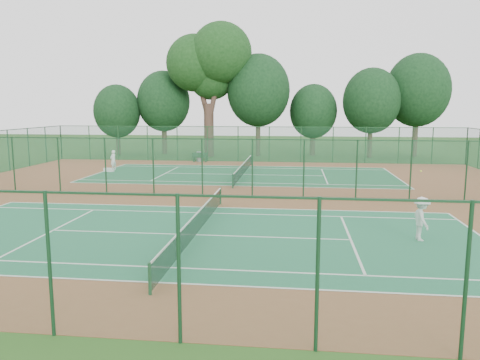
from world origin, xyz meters
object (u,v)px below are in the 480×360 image
(trash_bin, at_px, (199,157))
(bench, at_px, (200,157))
(kit_bag, at_px, (109,170))
(player_near, at_px, (421,219))
(big_tree, at_px, (209,62))
(player_far, at_px, (113,160))

(trash_bin, distance_m, bench, 0.31)
(bench, bearing_deg, kit_bag, -126.46)
(player_near, relative_size, big_tree, 0.12)
(player_near, relative_size, bench, 1.17)
(player_far, relative_size, bench, 1.11)
(player_near, bearing_deg, kit_bag, 42.14)
(bench, distance_m, kit_bag, 9.92)
(player_far, bearing_deg, kit_bag, 20.52)
(trash_bin, bearing_deg, player_far, -130.62)
(trash_bin, relative_size, bench, 0.65)
(player_far, bearing_deg, trash_bin, 159.67)
(player_near, relative_size, trash_bin, 1.80)
(player_near, bearing_deg, player_far, 40.56)
(trash_bin, relative_size, big_tree, 0.07)
(player_near, distance_m, bench, 29.63)
(bench, distance_m, big_tree, 11.17)
(trash_bin, distance_m, kit_bag, 10.08)
(player_near, distance_m, big_tree, 35.89)
(trash_bin, height_order, kit_bag, trash_bin)
(player_near, relative_size, player_far, 1.05)
(player_far, height_order, kit_bag, player_far)
(trash_bin, bearing_deg, player_near, -60.94)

